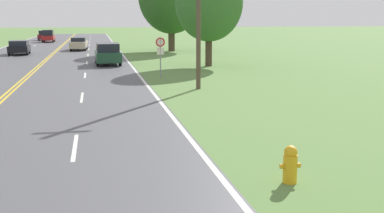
{
  "coord_description": "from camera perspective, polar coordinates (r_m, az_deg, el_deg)",
  "views": [
    {
      "loc": [
        4.25,
        2.66,
        3.68
      ],
      "look_at": [
        6.88,
        15.64,
        1.24
      ],
      "focal_mm": 45.0,
      "sensor_mm": 36.0,
      "label": 1
    }
  ],
  "objects": [
    {
      "name": "car_dark_green_van_approaching",
      "position": [
        39.01,
        -9.96,
        6.22
      ],
      "size": [
        2.03,
        4.37,
        1.72
      ],
      "rotation": [
        0.0,
        0.0,
        -1.54
      ],
      "color": "black",
      "rests_on": "ground"
    },
    {
      "name": "fire_hydrant",
      "position": [
        11.13,
        11.57,
        -6.69
      ],
      "size": [
        0.48,
        0.32,
        0.87
      ],
      "color": "gold",
      "rests_on": "ground"
    },
    {
      "name": "traffic_sign",
      "position": [
        29.85,
        -3.77,
        7.01
      ],
      "size": [
        0.6,
        0.1,
        2.52
      ],
      "color": "gray",
      "rests_on": "ground"
    },
    {
      "name": "car_red_suv_receding",
      "position": [
        78.13,
        -16.65,
        8.05
      ],
      "size": [
        1.74,
        4.52,
        1.88
      ],
      "rotation": [
        0.0,
        0.0,
        1.58
      ],
      "color": "black",
      "rests_on": "ground"
    },
    {
      "name": "utility_pole_midground",
      "position": [
        25.12,
        0.78,
        11.68
      ],
      "size": [
        1.8,
        0.24,
        8.13
      ],
      "color": "brown",
      "rests_on": "ground"
    },
    {
      "name": "car_black_hatchback_mid_near",
      "position": [
        52.27,
        -19.8,
        6.66
      ],
      "size": [
        2.08,
        4.05,
        1.43
      ],
      "rotation": [
        0.0,
        0.0,
        1.61
      ],
      "color": "black",
      "rests_on": "ground"
    },
    {
      "name": "car_champagne_sedan_mid_far",
      "position": [
        57.55,
        -13.27,
        7.29
      ],
      "size": [
        2.0,
        4.85,
        1.47
      ],
      "rotation": [
        0.0,
        0.0,
        -1.62
      ],
      "color": "black",
      "rests_on": "ground"
    },
    {
      "name": "tree_mid_treeline",
      "position": [
        37.31,
        2.03,
        12.25
      ],
      "size": [
        5.18,
        5.18,
        7.85
      ],
      "color": "#473828",
      "rests_on": "ground"
    },
    {
      "name": "car_maroon_sedan_distant",
      "position": [
        84.75,
        -17.02,
        8.08
      ],
      "size": [
        2.09,
        4.27,
        1.63
      ],
      "rotation": [
        0.0,
        0.0,
        1.52
      ],
      "color": "black",
      "rests_on": "ground"
    }
  ]
}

